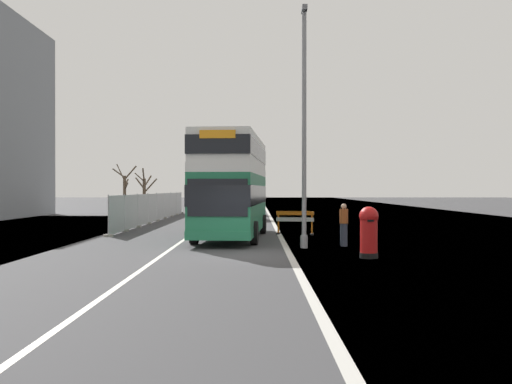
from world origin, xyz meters
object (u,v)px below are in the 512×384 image
at_px(lamppost_foreground, 303,134).
at_px(roadworks_barrier, 294,219).
at_px(pedestrian_at_kerb, 343,225).
at_px(car_receding_far, 212,202).
at_px(double_decker_bus, 232,185).
at_px(red_pillar_postbox, 368,230).
at_px(car_oncoming_near, 244,207).
at_px(car_receding_mid, 244,204).

xyz_separation_m(lamppost_foreground, roadworks_barrier, (0.09, 6.69, -3.74)).
bearing_deg(pedestrian_at_kerb, car_receding_far, 102.55).
relative_size(double_decker_bus, pedestrian_at_kerb, 6.12).
bearing_deg(red_pillar_postbox, double_decker_bus, 122.00).
bearing_deg(pedestrian_at_kerb, roadworks_barrier, 104.77).
bearing_deg(roadworks_barrier, car_receding_far, 102.11).
bearing_deg(double_decker_bus, car_receding_far, 95.98).
xyz_separation_m(double_decker_bus, car_receding_far, (-3.39, 32.35, -1.58)).
xyz_separation_m(red_pillar_postbox, car_oncoming_near, (-4.67, 24.20, -0.00)).
bearing_deg(car_receding_far, car_oncoming_near, -77.23).
xyz_separation_m(roadworks_barrier, car_receding_far, (-6.48, 30.22, 0.17)).
bearing_deg(pedestrian_at_kerb, car_receding_mid, 99.17).
distance_m(car_receding_mid, car_receding_far, 8.91).
bearing_deg(pedestrian_at_kerb, red_pillar_postbox, -86.64).
xyz_separation_m(roadworks_barrier, pedestrian_at_kerb, (1.58, -6.00, 0.09)).
xyz_separation_m(car_receding_mid, car_receding_far, (-3.53, 8.17, -0.09)).
relative_size(double_decker_bus, car_oncoming_near, 2.39).
height_order(car_oncoming_near, car_receding_mid, car_receding_mid).
height_order(lamppost_foreground, pedestrian_at_kerb, lamppost_foreground).
distance_m(double_decker_bus, car_oncoming_near, 16.42).
height_order(lamppost_foreground, car_receding_far, lamppost_foreground).
height_order(car_receding_mid, car_receding_far, car_receding_mid).
height_order(red_pillar_postbox, roadworks_barrier, red_pillar_postbox).
distance_m(double_decker_bus, lamppost_foreground, 5.82).
height_order(car_oncoming_near, pedestrian_at_kerb, car_oncoming_near).
distance_m(car_oncoming_near, car_receding_mid, 7.83).
bearing_deg(car_oncoming_near, car_receding_mid, 90.67).
relative_size(lamppost_foreground, roadworks_barrier, 4.92).
relative_size(lamppost_foreground, car_receding_far, 2.47).
relative_size(car_oncoming_near, pedestrian_at_kerb, 2.56).
height_order(double_decker_bus, pedestrian_at_kerb, double_decker_bus).
bearing_deg(double_decker_bus, car_receding_mid, 89.65).
relative_size(car_receding_mid, car_receding_far, 1.12).
distance_m(double_decker_bus, red_pillar_postbox, 9.40).
bearing_deg(car_receding_mid, double_decker_bus, -90.35).
bearing_deg(car_receding_far, roadworks_barrier, -77.89).
distance_m(double_decker_bus, roadworks_barrier, 4.14).
xyz_separation_m(car_receding_far, pedestrian_at_kerb, (8.06, -36.22, -0.08)).
bearing_deg(car_oncoming_near, double_decker_bus, -90.84).
height_order(roadworks_barrier, car_receding_far, car_receding_far).
distance_m(roadworks_barrier, car_receding_far, 30.91).
xyz_separation_m(double_decker_bus, pedestrian_at_kerb, (4.68, -3.87, -1.65)).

